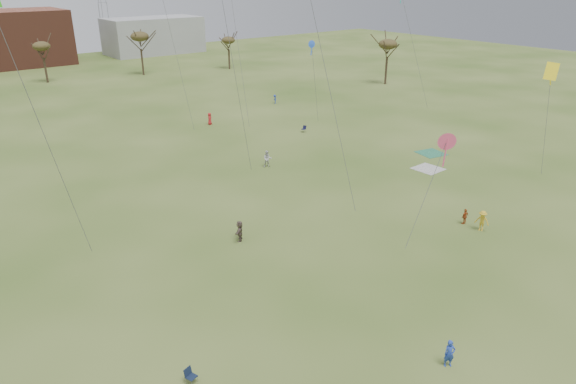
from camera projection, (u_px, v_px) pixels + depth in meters
ground at (418, 343)px, 29.97m from camera, size 260.00×260.00×0.00m
flyer_near_right at (449, 354)px, 27.93m from camera, size 0.71×0.65×1.62m
spectator_fore_a at (465, 216)px, 43.92m from camera, size 0.82×0.37×1.38m
spectator_fore_c at (240, 231)px, 41.11m from camera, size 1.43×1.50×1.70m
flyer_mid_b at (482, 221)px, 42.70m from camera, size 1.00×1.30×1.77m
spectator_mid_e at (267, 159)px, 56.76m from camera, size 1.14×1.06×1.86m
flyer_far_b at (210, 119)px, 72.73m from camera, size 0.92×0.97×1.67m
flyer_far_c at (275, 99)px, 84.48m from camera, size 0.86×1.06×1.43m
blanket_cream at (428, 169)px, 56.52m from camera, size 2.89×2.89×0.03m
blanket_olive at (431, 153)px, 61.40m from camera, size 3.41×3.41×0.03m
camp_chair_left at (191, 379)px, 26.95m from camera, size 0.64×0.67×0.87m
camp_chair_right at (304, 130)px, 69.47m from camera, size 0.65×0.61×0.87m
tree_line at (9, 59)px, 82.40m from camera, size 117.44×49.32×8.91m
building_brick at (4, 39)px, 116.71m from camera, size 26.00×16.00×12.00m
building_grey at (154, 35)px, 136.04m from camera, size 24.00×12.00×9.00m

